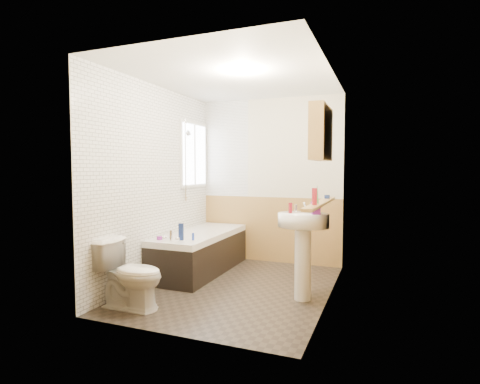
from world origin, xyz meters
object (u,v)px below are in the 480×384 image
sink (303,238)px  pine_shelf (321,203)px  toilet (131,274)px  bathtub (200,251)px  medicine_cabinet (321,133)px

sink → pine_shelf: size_ratio=0.71×
pine_shelf → toilet: bearing=-156.0°
toilet → pine_shelf: 2.10m
toilet → sink: bearing=-60.9°
bathtub → medicine_cabinet: 2.38m
bathtub → sink: sink is taller
toilet → sink: size_ratio=0.67×
bathtub → sink: size_ratio=1.62×
bathtub → toilet: (-0.03, -1.49, 0.06)m
toilet → medicine_cabinet: (1.77, 0.92, 1.46)m
toilet → sink: (1.60, 0.89, 0.33)m
pine_shelf → medicine_cabinet: 0.74m
medicine_cabinet → toilet: bearing=-152.6°
sink → pine_shelf: bearing=-16.4°
bathtub → sink: 1.73m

